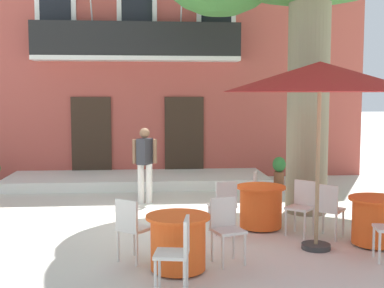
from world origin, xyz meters
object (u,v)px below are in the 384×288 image
(cafe_table_near_tree, at_px, (261,206))
(pedestrian_mid_plaza, at_px, (315,157))
(cafe_chair_middle_1, at_px, (328,207))
(cafe_umbrella, at_px, (320,78))
(cafe_chair_near_tree_0, at_px, (224,203))
(cafe_table_middle, at_px, (376,221))
(cafe_chair_near_tree_1, at_px, (302,204))
(ground_planter_right, at_px, (279,169))
(pedestrian_near_entrance, at_px, (145,161))
(cafe_chair_front_0, at_px, (226,225))
(cafe_table_front, at_px, (178,242))
(cafe_chair_near_tree_2, at_px, (261,191))
(cafe_chair_front_2, at_px, (178,249))
(cafe_chair_front_1, at_px, (132,225))

(cafe_table_near_tree, xyz_separation_m, pedestrian_mid_plaza, (1.84, 2.60, 0.54))
(cafe_chair_middle_1, bearing_deg, cafe_umbrella, -125.14)
(cafe_chair_near_tree_0, height_order, cafe_table_middle, cafe_chair_near_tree_0)
(cafe_table_near_tree, xyz_separation_m, cafe_table_middle, (1.58, -1.16, 0.00))
(cafe_chair_near_tree_0, distance_m, cafe_chair_near_tree_1, 1.32)
(ground_planter_right, relative_size, pedestrian_near_entrance, 0.44)
(cafe_chair_near_tree_1, xyz_separation_m, pedestrian_near_entrance, (-2.66, 2.74, 0.40))
(cafe_table_near_tree, relative_size, pedestrian_mid_plaza, 0.52)
(cafe_chair_front_0, height_order, ground_planter_right, cafe_chair_front_0)
(cafe_table_near_tree, distance_m, ground_planter_right, 4.61)
(cafe_table_front, height_order, cafe_umbrella, cafe_umbrella)
(cafe_table_front, xyz_separation_m, ground_planter_right, (3.05, 6.43, 0.02))
(cafe_chair_near_tree_0, bearing_deg, cafe_chair_near_tree_2, 49.49)
(cafe_chair_near_tree_2, xyz_separation_m, cafe_chair_front_2, (-1.79, -3.55, 0.00))
(cafe_table_middle, relative_size, ground_planter_right, 1.18)
(cafe_chair_near_tree_1, xyz_separation_m, cafe_chair_front_2, (-2.23, -2.36, 0.00))
(cafe_chair_near_tree_2, distance_m, cafe_umbrella, 2.92)
(cafe_table_middle, xyz_separation_m, ground_planter_right, (-0.11, 5.53, 0.02))
(cafe_chair_near_tree_0, height_order, cafe_chair_near_tree_2, same)
(cafe_chair_near_tree_0, height_order, pedestrian_near_entrance, pedestrian_near_entrance)
(cafe_chair_near_tree_0, distance_m, cafe_table_front, 2.00)
(cafe_table_near_tree, distance_m, cafe_chair_front_2, 3.25)
(cafe_chair_near_tree_0, bearing_deg, cafe_chair_front_2, -110.07)
(cafe_chair_middle_1, bearing_deg, cafe_chair_near_tree_0, 164.42)
(pedestrian_mid_plaza, bearing_deg, ground_planter_right, 102.13)
(cafe_chair_front_0, height_order, cafe_umbrella, cafe_umbrella)
(cafe_chair_near_tree_1, xyz_separation_m, cafe_chair_near_tree_2, (-0.44, 1.19, 0.00))
(cafe_chair_front_2, bearing_deg, ground_planter_right, 66.69)
(cafe_chair_near_tree_0, distance_m, cafe_table_middle, 2.45)
(cafe_chair_near_tree_1, xyz_separation_m, ground_planter_right, (0.86, 4.82, -0.12))
(cafe_table_middle, relative_size, cafe_chair_front_1, 0.95)
(cafe_table_middle, relative_size, cafe_table_front, 1.00)
(cafe_chair_middle_1, xyz_separation_m, pedestrian_near_entrance, (-3.01, 3.02, 0.40))
(cafe_table_middle, relative_size, pedestrian_near_entrance, 0.52)
(cafe_chair_front_1, bearing_deg, ground_planter_right, 58.55)
(pedestrian_near_entrance, bearing_deg, cafe_table_near_tree, -48.08)
(cafe_table_near_tree, distance_m, cafe_chair_near_tree_2, 0.77)
(cafe_table_middle, bearing_deg, ground_planter_right, 91.18)
(cafe_chair_near_tree_0, relative_size, cafe_table_front, 1.05)
(cafe_table_front, height_order, cafe_chair_front_2, cafe_chair_front_2)
(cafe_chair_near_tree_0, relative_size, cafe_table_middle, 1.05)
(cafe_chair_near_tree_1, distance_m, cafe_chair_front_0, 1.98)
(cafe_table_front, relative_size, cafe_chair_front_1, 0.95)
(cafe_table_front, xyz_separation_m, pedestrian_near_entrance, (-0.47, 4.35, 0.54))
(cafe_chair_near_tree_0, xyz_separation_m, cafe_chair_middle_1, (1.66, -0.46, 0.00))
(cafe_chair_near_tree_1, height_order, pedestrian_mid_plaza, pedestrian_mid_plaza)
(cafe_table_near_tree, bearing_deg, cafe_chair_front_2, -120.09)
(cafe_chair_front_1, height_order, cafe_chair_front_2, same)
(cafe_chair_near_tree_0, distance_m, cafe_chair_front_0, 1.49)
(cafe_table_middle, bearing_deg, cafe_chair_near_tree_1, 144.01)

